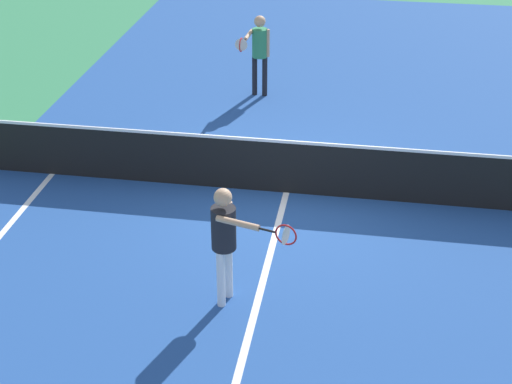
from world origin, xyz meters
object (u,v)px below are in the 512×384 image
object	(u,v)px
net	(287,166)
player_near	(226,234)
player_far	(259,47)
tennis_ball_near_net	(216,223)

from	to	relation	value
net	player_near	bearing A→B (deg)	-97.49
net	player_far	distance (m)	4.34
player_far	tennis_ball_near_net	bearing A→B (deg)	-88.17
player_far	net	bearing A→B (deg)	-74.83
tennis_ball_near_net	player_near	bearing A→B (deg)	-73.49
player_near	tennis_ball_near_net	distance (m)	2.20
net	tennis_ball_near_net	world-z (taller)	net
player_near	tennis_ball_near_net	xyz separation A→B (m)	(-0.55, 1.87, -1.02)
net	player_near	xyz separation A→B (m)	(-0.40, -3.06, 0.56)
player_near	tennis_ball_near_net	bearing A→B (deg)	106.51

